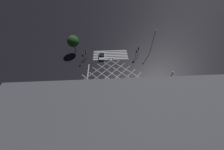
{
  "coord_description": "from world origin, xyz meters",
  "views": [
    {
      "loc": [
        1.22,
        24.07,
        26.67
      ],
      "look_at": [
        0.0,
        0.0,
        0.85
      ],
      "focal_mm": 20.0,
      "sensor_mm": 36.0,
      "label": 1
    }
  ],
  "objects": [
    {
      "name": "street_lamp_far",
      "position": [
        -13.57,
        -10.28,
        6.05
      ],
      "size": [
        0.5,
        0.5,
        8.73
      ],
      "color": "#424244",
      "rests_on": "ground_plane"
    },
    {
      "name": "road_markings",
      "position": [
        0.39,
        -5.78,
        0.0
      ],
      "size": [
        17.64,
        21.64,
        0.01
      ],
      "color": "silver",
      "rests_on": "ground_plane"
    },
    {
      "name": "traffic_light_se_cross",
      "position": [
        8.7,
        -7.45,
        2.47
      ],
      "size": [
        0.36,
        2.05,
        3.39
      ],
      "rotation": [
        0.0,
        0.0,
        1.57
      ],
      "color": "#424244",
      "rests_on": "ground_plane"
    },
    {
      "name": "traffic_light_nw_cross",
      "position": [
        -8.37,
        7.45,
        3.03
      ],
      "size": [
        0.36,
        2.45,
        4.13
      ],
      "rotation": [
        0.0,
        0.0,
        -1.57
      ],
      "color": "#424244",
      "rests_on": "ground_plane"
    },
    {
      "name": "pedestrian_railing",
      "position": [
        0.54,
        10.68,
        0.67
      ],
      "size": [
        7.37,
        0.42,
        1.05
      ],
      "rotation": [
        0.0,
        0.0,
        3.09
      ],
      "color": "#9EA0A5",
      "rests_on": "ground_plane"
    },
    {
      "name": "waiting_car",
      "position": [
        2.94,
        -9.14,
        0.58
      ],
      "size": [
        1.82,
        4.07,
        1.21
      ],
      "rotation": [
        0.0,
        0.0,
        1.57
      ],
      "color": "silver",
      "rests_on": "ground_plane"
    },
    {
      "name": "traffic_light_nw_main",
      "position": [
        -8.61,
        8.2,
        2.35
      ],
      "size": [
        0.39,
        0.36,
        3.29
      ],
      "color": "#424244",
      "rests_on": "ground_plane"
    },
    {
      "name": "traffic_light_sw_main",
      "position": [
        -8.77,
        -8.22,
        3.05
      ],
      "size": [
        0.39,
        0.36,
        4.27
      ],
      "color": "#424244",
      "rests_on": "ground_plane"
    },
    {
      "name": "traffic_light_ne_main",
      "position": [
        8.29,
        8.09,
        3.17
      ],
      "size": [
        0.39,
        0.36,
        4.45
      ],
      "rotation": [
        0.0,
        0.0,
        3.14
      ],
      "color": "#424244",
      "rests_on": "ground_plane"
    },
    {
      "name": "street_lamp_east",
      "position": [
        -12.57,
        6.44,
        5.32
      ],
      "size": [
        0.45,
        0.45,
        8.02
      ],
      "color": "#424244",
      "rests_on": "ground_plane"
    },
    {
      "name": "street_tree_near",
      "position": [
        12.14,
        -12.42,
        4.43
      ],
      "size": [
        3.78,
        3.78,
        6.32
      ],
      "color": "#473323",
      "rests_on": "ground_plane"
    },
    {
      "name": "street_lamp_west",
      "position": [
        8.66,
        8.41,
        6.54
      ],
      "size": [
        0.59,
        0.59,
        8.77
      ],
      "color": "#424244",
      "rests_on": "ground_plane"
    },
    {
      "name": "ground_plane",
      "position": [
        0.0,
        0.0,
        0.0
      ],
      "size": [
        200.0,
        200.0,
        0.0
      ],
      "primitive_type": "plane",
      "color": "black"
    },
    {
      "name": "traffic_light_sw_cross",
      "position": [
        -8.15,
        -7.86,
        2.4
      ],
      "size": [
        0.36,
        0.39,
        3.36
      ],
      "rotation": [
        0.0,
        0.0,
        1.57
      ],
      "color": "#424244",
      "rests_on": "ground_plane"
    },
    {
      "name": "traffic_light_se_main",
      "position": [
        7.93,
        -8.72,
        2.33
      ],
      "size": [
        0.39,
        0.36,
        3.26
      ],
      "rotation": [
        0.0,
        0.0,
        3.14
      ],
      "color": "#424244",
      "rests_on": "ground_plane"
    }
  ]
}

